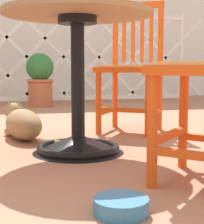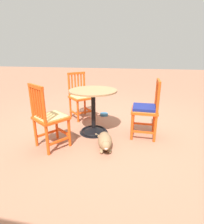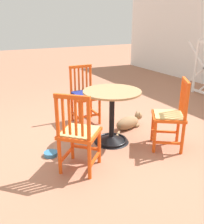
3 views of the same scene
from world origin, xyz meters
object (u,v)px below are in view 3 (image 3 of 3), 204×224
object	(u,v)px
orange_chair_at_corner	(79,134)
pet_water_bowl	(51,154)
cafe_table	(112,123)
tabby_cat	(129,122)
orange_chair_by_planter	(171,116)
orange_chair_tucked_in	(85,96)

from	to	relation	value
orange_chair_at_corner	pet_water_bowl	bearing A→B (deg)	-155.65
orange_chair_at_corner	pet_water_bowl	xyz separation A→B (m)	(-0.44, -0.20, -0.41)
cafe_table	tabby_cat	bearing A→B (deg)	120.19
orange_chair_at_corner	orange_chair_by_planter	distance (m)	1.25
cafe_table	orange_chair_by_planter	xyz separation A→B (m)	(0.48, 0.59, 0.15)
tabby_cat	orange_chair_tucked_in	bearing A→B (deg)	-138.28
cafe_table	orange_chair_at_corner	bearing A→B (deg)	-57.12
tabby_cat	cafe_table	bearing A→B (deg)	-59.81
cafe_table	orange_chair_tucked_in	world-z (taller)	orange_chair_tucked_in
tabby_cat	pet_water_bowl	size ratio (longest dim) A/B	4.00
orange_chair_tucked_in	tabby_cat	xyz separation A→B (m)	(0.56, 0.50, -0.35)
orange_chair_at_corner	orange_chair_tucked_in	size ratio (longest dim) A/B	1.00
orange_chair_by_planter	pet_water_bowl	xyz separation A→B (m)	(-0.50, -1.45, -0.41)
pet_water_bowl	tabby_cat	bearing A→B (deg)	100.99
tabby_cat	pet_water_bowl	world-z (taller)	tabby_cat
orange_chair_tucked_in	orange_chair_at_corner	bearing A→B (deg)	-26.95
orange_chair_by_planter	pet_water_bowl	distance (m)	1.58
orange_chair_at_corner	cafe_table	bearing A→B (deg)	122.88
orange_chair_by_planter	pet_water_bowl	bearing A→B (deg)	-109.05
orange_chair_by_planter	tabby_cat	world-z (taller)	orange_chair_by_planter
cafe_table	orange_chair_at_corner	xyz separation A→B (m)	(0.43, -0.66, 0.15)
orange_chair_tucked_in	tabby_cat	bearing A→B (deg)	41.72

